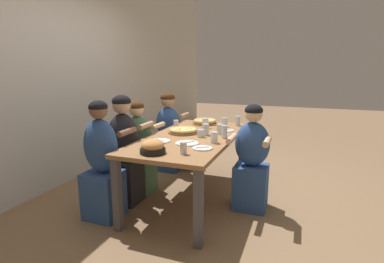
{
  "coord_description": "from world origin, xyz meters",
  "views": [
    {
      "loc": [
        -3.05,
        -1.14,
        1.49
      ],
      "look_at": [
        0.0,
        0.0,
        0.79
      ],
      "focal_mm": 28.0,
      "sensor_mm": 36.0,
      "label": 1
    }
  ],
  "objects_px": {
    "drinking_glass_e": "(224,132)",
    "diner_near_center": "(251,163)",
    "drinking_glass_c": "(214,138)",
    "drinking_glass_d": "(183,149)",
    "pizza_board_main": "(183,131)",
    "empty_plate_a": "(160,141)",
    "cocktail_glass_blue": "(200,134)",
    "pizza_board_second": "(205,122)",
    "drinking_glass_i": "(206,130)",
    "skillet_bowl": "(153,147)",
    "drinking_glass_g": "(176,125)",
    "drinking_glass_f": "(238,122)",
    "empty_plate_d": "(202,148)",
    "drinking_glass_h": "(205,124)",
    "empty_plate_c": "(226,130)",
    "diner_far_right": "(168,135)",
    "drinking_glass_b": "(225,123)",
    "diner_far_midleft": "(124,154)",
    "diner_far_left": "(102,166)",
    "empty_plate_b": "(187,143)",
    "diner_far_center": "(138,152)",
    "drinking_glass_a": "(220,130)"
  },
  "relations": [
    {
      "from": "drinking_glass_e",
      "to": "diner_near_center",
      "type": "bearing_deg",
      "value": -97.32
    },
    {
      "from": "drinking_glass_c",
      "to": "drinking_glass_d",
      "type": "xyz_separation_m",
      "value": [
        -0.48,
        0.14,
        0.0
      ]
    },
    {
      "from": "drinking_glass_e",
      "to": "drinking_glass_c",
      "type": "bearing_deg",
      "value": 170.26
    },
    {
      "from": "pizza_board_main",
      "to": "empty_plate_a",
      "type": "relative_size",
      "value": 1.62
    },
    {
      "from": "cocktail_glass_blue",
      "to": "diner_near_center",
      "type": "xyz_separation_m",
      "value": [
        0.0,
        -0.57,
        -0.27
      ]
    },
    {
      "from": "pizza_board_second",
      "to": "empty_plate_a",
      "type": "height_order",
      "value": "pizza_board_second"
    },
    {
      "from": "drinking_glass_c",
      "to": "drinking_glass_i",
      "type": "height_order",
      "value": "drinking_glass_i"
    },
    {
      "from": "skillet_bowl",
      "to": "drinking_glass_g",
      "type": "height_order",
      "value": "skillet_bowl"
    },
    {
      "from": "pizza_board_main",
      "to": "drinking_glass_f",
      "type": "bearing_deg",
      "value": -36.78
    },
    {
      "from": "empty_plate_d",
      "to": "diner_near_center",
      "type": "relative_size",
      "value": 0.17
    },
    {
      "from": "pizza_board_second",
      "to": "drinking_glass_h",
      "type": "xyz_separation_m",
      "value": [
        -0.26,
        -0.09,
        0.02
      ]
    },
    {
      "from": "empty_plate_c",
      "to": "diner_far_right",
      "type": "xyz_separation_m",
      "value": [
        0.42,
        0.96,
        -0.22
      ]
    },
    {
      "from": "drinking_glass_f",
      "to": "drinking_glass_g",
      "type": "height_order",
      "value": "drinking_glass_f"
    },
    {
      "from": "pizza_board_second",
      "to": "drinking_glass_d",
      "type": "xyz_separation_m",
      "value": [
        -1.43,
        -0.27,
        0.02
      ]
    },
    {
      "from": "drinking_glass_b",
      "to": "diner_far_midleft",
      "type": "distance_m",
      "value": 1.31
    },
    {
      "from": "pizza_board_second",
      "to": "pizza_board_main",
      "type": "bearing_deg",
      "value": 174.45
    },
    {
      "from": "pizza_board_main",
      "to": "skillet_bowl",
      "type": "bearing_deg",
      "value": -175.75
    },
    {
      "from": "empty_plate_c",
      "to": "diner_far_left",
      "type": "distance_m",
      "value": 1.49
    },
    {
      "from": "empty_plate_a",
      "to": "diner_far_left",
      "type": "xyz_separation_m",
      "value": [
        -0.37,
        0.45,
        -0.21
      ]
    },
    {
      "from": "empty_plate_b",
      "to": "diner_far_center",
      "type": "distance_m",
      "value": 0.85
    },
    {
      "from": "diner_far_center",
      "to": "drinking_glass_b",
      "type": "bearing_deg",
      "value": 35.38
    },
    {
      "from": "cocktail_glass_blue",
      "to": "diner_far_midleft",
      "type": "height_order",
      "value": "diner_far_midleft"
    },
    {
      "from": "diner_far_right",
      "to": "drinking_glass_f",
      "type": "bearing_deg",
      "value": -2.61
    },
    {
      "from": "cocktail_glass_blue",
      "to": "drinking_glass_a",
      "type": "xyz_separation_m",
      "value": [
        0.23,
        -0.16,
        0.01
      ]
    },
    {
      "from": "empty_plate_d",
      "to": "diner_far_right",
      "type": "height_order",
      "value": "diner_far_right"
    },
    {
      "from": "diner_far_midleft",
      "to": "pizza_board_second",
      "type": "bearing_deg",
      "value": 61.15
    },
    {
      "from": "drinking_glass_f",
      "to": "drinking_glass_i",
      "type": "xyz_separation_m",
      "value": [
        -0.67,
        0.22,
        0.0
      ]
    },
    {
      "from": "diner_far_right",
      "to": "drinking_glass_c",
      "type": "bearing_deg",
      "value": -46.1
    },
    {
      "from": "empty_plate_d",
      "to": "skillet_bowl",
      "type": "bearing_deg",
      "value": 129.2
    },
    {
      "from": "pizza_board_second",
      "to": "skillet_bowl",
      "type": "xyz_separation_m",
      "value": [
        -1.5,
        -0.0,
        0.02
      ]
    },
    {
      "from": "empty_plate_d",
      "to": "diner_far_midleft",
      "type": "bearing_deg",
      "value": 81.91
    },
    {
      "from": "drinking_glass_d",
      "to": "drinking_glass_f",
      "type": "distance_m",
      "value": 1.47
    },
    {
      "from": "diner_far_center",
      "to": "empty_plate_a",
      "type": "bearing_deg",
      "value": -35.19
    },
    {
      "from": "drinking_glass_h",
      "to": "diner_far_center",
      "type": "distance_m",
      "value": 0.9
    },
    {
      "from": "drinking_glass_d",
      "to": "diner_far_left",
      "type": "xyz_separation_m",
      "value": [
        -0.03,
        0.86,
        -0.25
      ]
    },
    {
      "from": "pizza_board_second",
      "to": "diner_far_center",
      "type": "bearing_deg",
      "value": 142.6
    },
    {
      "from": "empty_plate_d",
      "to": "drinking_glass_b",
      "type": "relative_size",
      "value": 1.53
    },
    {
      "from": "empty_plate_c",
      "to": "diner_near_center",
      "type": "distance_m",
      "value": 0.61
    },
    {
      "from": "drinking_glass_b",
      "to": "drinking_glass_d",
      "type": "xyz_separation_m",
      "value": [
        -1.29,
        0.04,
        -0.01
      ]
    },
    {
      "from": "drinking_glass_d",
      "to": "drinking_glass_f",
      "type": "xyz_separation_m",
      "value": [
        1.47,
        -0.17,
        0.01
      ]
    },
    {
      "from": "skillet_bowl",
      "to": "diner_far_left",
      "type": "bearing_deg",
      "value": 85.8
    },
    {
      "from": "drinking_glass_e",
      "to": "diner_far_right",
      "type": "bearing_deg",
      "value": 52.72
    },
    {
      "from": "drinking_glass_c",
      "to": "drinking_glass_g",
      "type": "height_order",
      "value": "drinking_glass_c"
    },
    {
      "from": "pizza_board_main",
      "to": "drinking_glass_e",
      "type": "relative_size",
      "value": 2.5
    },
    {
      "from": "drinking_glass_e",
      "to": "skillet_bowl",
      "type": "bearing_deg",
      "value": 150.65
    },
    {
      "from": "empty_plate_c",
      "to": "pizza_board_main",
      "type": "bearing_deg",
      "value": 124.2
    },
    {
      "from": "pizza_board_second",
      "to": "drinking_glass_d",
      "type": "bearing_deg",
      "value": -169.32
    },
    {
      "from": "drinking_glass_d",
      "to": "empty_plate_a",
      "type": "bearing_deg",
      "value": 49.76
    },
    {
      "from": "drinking_glass_b",
      "to": "diner_far_center",
      "type": "height_order",
      "value": "diner_far_center"
    },
    {
      "from": "pizza_board_second",
      "to": "drinking_glass_g",
      "type": "height_order",
      "value": "drinking_glass_g"
    }
  ]
}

